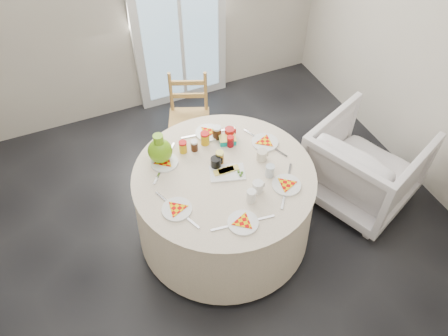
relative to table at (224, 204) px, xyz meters
name	(u,v)px	position (x,y,z in m)	size (l,w,h in m)	color
floor	(219,235)	(-0.05, -0.02, -0.38)	(4.00, 4.00, 0.00)	black
glass_door	(178,11)	(0.35, 1.93, 0.68)	(1.00, 0.08, 2.10)	silver
table	(224,204)	(0.00, 0.00, 0.00)	(1.41, 1.41, 0.72)	beige
wooden_chair	(189,116)	(0.09, 1.04, 0.09)	(0.38, 0.36, 0.85)	#BC7E45
armchair	(365,165)	(1.29, -0.11, 0.02)	(0.83, 0.78, 0.86)	silver
place_settings	(224,171)	(0.00, 0.00, 0.40)	(1.15, 1.15, 0.02)	white
jar_cluster	(206,141)	(-0.02, 0.30, 0.45)	(0.42, 0.21, 0.12)	#AF8317
butter_tub	(228,138)	(0.16, 0.30, 0.41)	(0.13, 0.10, 0.05)	#019892
green_pitcher	(159,147)	(-0.38, 0.33, 0.49)	(0.19, 0.19, 0.24)	#62A011
cheese_platter	(227,170)	(0.03, 0.00, 0.40)	(0.26, 0.17, 0.03)	white
mugs_glasses	(244,163)	(0.15, -0.03, 0.44)	(0.59, 0.59, 0.11)	gray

